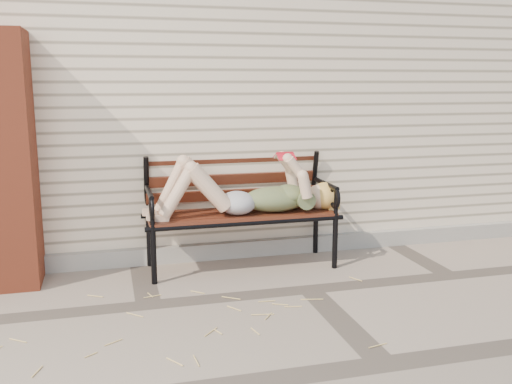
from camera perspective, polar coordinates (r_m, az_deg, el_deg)
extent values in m
plane|color=gray|center=(4.57, 5.39, -9.67)|extent=(80.00, 80.00, 0.00)
cube|color=beige|center=(7.17, -2.78, 10.11)|extent=(8.00, 4.00, 3.00)
cube|color=#9D998E|center=(5.42, 1.87, -5.45)|extent=(8.00, 0.10, 0.15)
cube|color=#9A3B22|center=(4.86, -24.21, 2.84)|extent=(0.50, 0.50, 2.00)
cylinder|color=black|center=(4.67, -10.20, -6.26)|extent=(0.05, 0.05, 0.48)
cylinder|color=black|center=(5.12, -10.65, -4.72)|extent=(0.05, 0.05, 0.48)
cylinder|color=black|center=(5.02, 7.91, -4.95)|extent=(0.05, 0.05, 0.48)
cylinder|color=black|center=(5.45, 5.99, -3.64)|extent=(0.05, 0.05, 0.48)
cube|color=#512614|center=(4.95, -1.48, -2.25)|extent=(1.60, 0.52, 0.03)
cylinder|color=black|center=(4.73, -0.81, -3.14)|extent=(1.69, 0.04, 0.04)
cylinder|color=black|center=(5.18, -2.08, -1.90)|extent=(1.69, 0.04, 0.04)
torus|color=black|center=(5.20, -2.41, 4.28)|extent=(0.29, 0.04, 0.29)
ellipsoid|color=#0A3E4C|center=(4.97, 1.92, -0.71)|extent=(0.57, 0.33, 0.22)
ellipsoid|color=#0A3E4C|center=(5.00, 3.32, -0.22)|extent=(0.27, 0.32, 0.17)
ellipsoid|color=#A4A4A9|center=(4.88, -1.88, -1.10)|extent=(0.32, 0.36, 0.20)
sphere|color=#D8A891|center=(5.10, 6.36, -0.47)|extent=(0.23, 0.23, 0.23)
ellipsoid|color=#E0B654|center=(5.12, 6.91, -0.38)|extent=(0.26, 0.27, 0.24)
cube|color=red|center=(4.93, 2.90, 3.92)|extent=(0.15, 0.02, 0.02)
cube|color=white|center=(4.89, 3.05, 3.52)|extent=(0.15, 0.09, 0.05)
cube|color=white|center=(4.97, 2.74, 3.65)|extent=(0.15, 0.09, 0.05)
cube|color=red|center=(4.88, 3.06, 3.57)|extent=(0.16, 0.10, 0.06)
cube|color=red|center=(4.97, 2.73, 3.70)|extent=(0.16, 0.10, 0.06)
cylinder|color=#D7B669|center=(4.62, -11.02, -9.49)|extent=(0.12, 0.11, 0.01)
cylinder|color=#D7B669|center=(3.61, 2.27, -15.40)|extent=(0.10, 0.10, 0.01)
cylinder|color=#D7B669|center=(3.55, 4.23, -15.86)|extent=(0.04, 0.09, 0.01)
cylinder|color=#D7B669|center=(4.99, 1.36, -7.72)|extent=(0.13, 0.08, 0.01)
cylinder|color=#D7B669|center=(4.76, 10.72, -8.90)|extent=(0.11, 0.04, 0.01)
cylinder|color=#D7B669|center=(4.14, 15.74, -12.21)|extent=(0.06, 0.09, 0.01)
cylinder|color=#D7B669|center=(3.51, 0.48, -16.14)|extent=(0.06, 0.06, 0.01)
cylinder|color=#D7B669|center=(4.94, 2.22, -7.94)|extent=(0.07, 0.07, 0.01)
cylinder|color=#D7B669|center=(3.51, -17.47, -16.68)|extent=(0.08, 0.07, 0.01)
cylinder|color=#D7B669|center=(3.76, 9.98, -14.42)|extent=(0.08, 0.11, 0.01)
cylinder|color=#D7B669|center=(3.43, -3.52, -16.85)|extent=(0.02, 0.10, 0.01)
cylinder|color=#D7B669|center=(4.41, 10.43, -10.49)|extent=(0.08, 0.09, 0.01)
cylinder|color=#D7B669|center=(3.83, 11.67, -13.96)|extent=(0.09, 0.12, 0.01)
cylinder|color=#D7B669|center=(4.85, 9.60, -8.46)|extent=(0.12, 0.06, 0.01)
cylinder|color=#D7B669|center=(3.43, -16.81, -17.35)|extent=(0.10, 0.10, 0.01)
cylinder|color=#D7B669|center=(4.28, -21.83, -11.84)|extent=(0.11, 0.09, 0.01)
cylinder|color=#D7B669|center=(4.50, -7.94, -10.00)|extent=(0.03, 0.15, 0.01)
cylinder|color=#D7B669|center=(4.64, -17.10, -9.74)|extent=(0.12, 0.02, 0.01)
cylinder|color=#D7B669|center=(4.08, -20.72, -12.88)|extent=(0.07, 0.11, 0.01)
cylinder|color=#D7B669|center=(5.06, 3.99, -7.50)|extent=(0.16, 0.02, 0.01)
cylinder|color=#D7B669|center=(4.11, -20.21, -12.67)|extent=(0.07, 0.09, 0.01)
cylinder|color=#D7B669|center=(4.38, -21.63, -11.30)|extent=(0.13, 0.06, 0.01)
cylinder|color=#D7B669|center=(4.83, -4.06, -8.42)|extent=(0.17, 0.06, 0.01)
cylinder|color=#D7B669|center=(4.08, -23.39, -13.06)|extent=(0.11, 0.08, 0.01)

